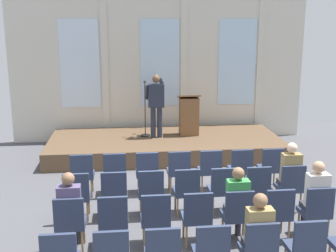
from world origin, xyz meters
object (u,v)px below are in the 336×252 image
object	(u,v)px
chair_r1_c5	(257,186)
audience_r3_c4	(258,232)
mic_stand	(145,124)
chair_r0_c5	(241,167)
chair_r1_c1	(114,191)
audience_r1_c6	(290,172)
chair_r0_c1	(115,171)
chair_r0_c3	(179,169)
audience_r2_c0	(70,207)
chair_r1_c2	(151,190)
chair_r0_c6	(271,166)
chair_r2_c4	(238,213)
chair_r3_c4	(259,247)
chair_r0_c2	(147,170)
chair_r2_c0	(70,220)
chair_r2_c5	(277,211)
chair_r2_c2	(155,216)
chair_r1_c4	(222,187)
audience_r2_c6	(315,195)
chair_r2_c3	(197,214)
chair_r3_c5	(306,245)
audience_r2_c4	(237,200)
chair_r3_c3	(211,250)
chair_r0_c0	(82,172)
chair_r2_c6	(316,209)
chair_r1_c6	(291,184)
chair_r2_c1	(113,218)
chair_r0_c4	(210,168)
chair_r1_c0	(77,193)
chair_r1_c3	(187,189)

from	to	relation	value
chair_r1_c5	audience_r3_c4	size ratio (longest dim) A/B	0.72
mic_stand	chair_r0_c5	xyz separation A→B (m)	(1.86, -3.12, -0.25)
chair_r1_c1	mic_stand	bearing A→B (deg)	79.28
mic_stand	audience_r1_c6	xyz separation A→B (m)	(2.53, -4.16, -0.04)
chair_r0_c1	chair_r0_c3	xyz separation A→B (m)	(1.33, 0.00, 0.00)
audience_r1_c6	audience_r2_c0	bearing A→B (deg)	-164.37
chair_r1_c2	chair_r0_c6	bearing A→B (deg)	22.80
chair_r2_c4	chair_r3_c4	distance (m)	1.12
chair_r0_c2	chair_r0_c3	distance (m)	0.67
chair_r1_c5	audience_r1_c6	world-z (taller)	audience_r1_c6
chair_r2_c0	chair_r3_c4	xyz separation A→B (m)	(2.67, -1.12, 0.00)
chair_r2_c5	chair_r2_c2	bearing A→B (deg)	180.00
chair_r1_c4	audience_r2_c6	distance (m)	1.70
chair_r0_c5	chair_r2_c2	size ratio (longest dim) A/B	1.00
chair_r0_c2	chair_r2_c3	size ratio (longest dim) A/B	1.00
chair_r0_c3	chair_r0_c6	world-z (taller)	same
audience_r2_c0	chair_r3_c5	size ratio (longest dim) A/B	1.39
chair_r0_c2	audience_r2_c4	size ratio (longest dim) A/B	0.73
audience_r1_c6	audience_r3_c4	xyz separation A→B (m)	(-1.33, -2.24, -0.02)
chair_r1_c2	chair_r0_c2	bearing A→B (deg)	90.00
audience_r2_c6	chair_r3_c3	world-z (taller)	audience_r2_c6
audience_r1_c6	chair_r3_c5	bearing A→B (deg)	-106.02
mic_stand	audience_r1_c6	bearing A→B (deg)	-58.70
chair_r2_c3	chair_r0_c2	bearing A→B (deg)	106.56
chair_r1_c1	audience_r2_c0	xyz separation A→B (m)	(-0.67, -1.04, 0.19)
mic_stand	chair_r0_c0	bearing A→B (deg)	-115.23
chair_r1_c2	audience_r2_c4	distance (m)	1.70
chair_r1_c1	chair_r2_c2	distance (m)	1.30
chair_r0_c1	audience_r2_c0	distance (m)	2.27
chair_r2_c4	audience_r3_c4	distance (m)	1.06
chair_r0_c1	chair_r1_c4	world-z (taller)	same
audience_r2_c0	audience_r2_c6	world-z (taller)	audience_r2_c6
chair_r2_c5	chair_r2_c6	xyz separation A→B (m)	(0.67, 0.00, 0.00)
chair_r1_c6	chair_r3_c4	bearing A→B (deg)	-120.74
chair_r0_c5	chair_r2_c6	xyz separation A→B (m)	(0.67, -2.24, 0.00)
chair_r3_c5	audience_r1_c6	bearing A→B (deg)	73.98
chair_r2_c1	chair_r2_c6	world-z (taller)	same
chair_r0_c4	chair_r2_c3	world-z (taller)	same
chair_r2_c6	chair_r3_c5	world-z (taller)	same
chair_r1_c1	audience_r3_c4	size ratio (longest dim) A/B	0.72
chair_r1_c6	chair_r1_c4	bearing A→B (deg)	180.00
chair_r1_c0	chair_r2_c0	size ratio (longest dim) A/B	1.00
chair_r1_c2	chair_r2_c0	distance (m)	1.74
chair_r0_c1	audience_r2_c0	xyz separation A→B (m)	(-0.67, -2.16, 0.19)
chair_r2_c5	chair_r3_c3	size ratio (longest dim) A/B	1.00
chair_r0_c0	chair_r2_c5	distance (m)	4.02
chair_r1_c3	chair_r1_c4	distance (m)	0.67
chair_r0_c4	chair_r2_c4	bearing A→B (deg)	-90.00
chair_r0_c4	chair_r1_c4	xyz separation A→B (m)	(0.00, -1.12, 0.00)
chair_r1_c3	chair_r2_c4	xyz separation A→B (m)	(0.67, -1.12, 0.00)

